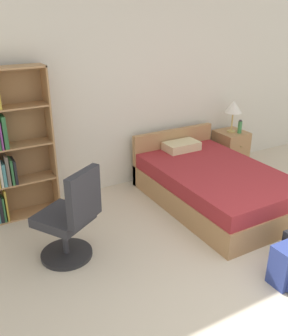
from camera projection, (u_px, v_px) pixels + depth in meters
The scene contains 7 objects.
wall_back at pixel (134, 94), 5.17m from camera, with size 9.00×0.06×2.60m.
bookshelf at pixel (5, 146), 4.31m from camera, with size 0.85×0.28×1.82m.
bed at pixel (212, 184), 4.93m from camera, with size 1.34×2.08×0.75m.
office_chair at pixel (71, 220), 3.71m from camera, with size 0.69×0.72×1.02m.
nightstand at pixel (230, 149), 6.02m from camera, with size 0.44×0.47×0.60m.
table_lamp at pixel (233, 107), 5.74m from camera, with size 0.27×0.27×0.50m.
water_bottle at pixel (240, 127), 5.80m from camera, with size 0.06×0.06×0.21m.
Camera 1 is at (-2.42, -1.32, 2.40)m, focal length 40.00 mm.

